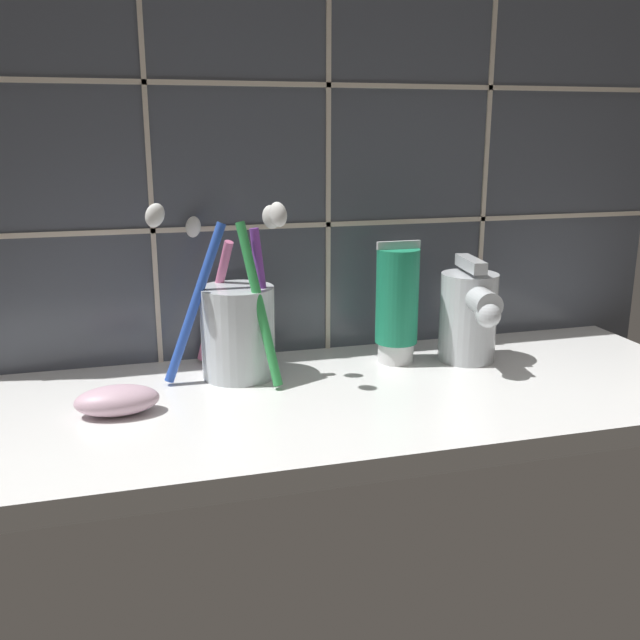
% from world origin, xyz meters
% --- Properties ---
extents(sink_counter, '(0.73, 0.28, 0.02)m').
position_xyz_m(sink_counter, '(0.00, 0.00, 0.01)').
color(sink_counter, white).
rests_on(sink_counter, ground).
extents(tile_wall_backsplash, '(0.83, 0.02, 0.42)m').
position_xyz_m(tile_wall_backsplash, '(0.00, 0.14, 0.21)').
color(tile_wall_backsplash, '#4C515B').
rests_on(tile_wall_backsplash, ground).
extents(toothbrush_cup, '(0.13, 0.13, 0.18)m').
position_xyz_m(toothbrush_cup, '(-0.09, 0.07, 0.07)').
color(toothbrush_cup, silver).
rests_on(toothbrush_cup, sink_counter).
extents(toothpaste_tube, '(0.05, 0.04, 0.13)m').
position_xyz_m(toothpaste_tube, '(0.07, 0.07, 0.08)').
color(toothpaste_tube, white).
rests_on(toothpaste_tube, sink_counter).
extents(sink_faucet, '(0.06, 0.10, 0.11)m').
position_xyz_m(sink_faucet, '(0.15, 0.05, 0.07)').
color(sink_faucet, silver).
rests_on(sink_faucet, sink_counter).
extents(soap_bar, '(0.07, 0.04, 0.03)m').
position_xyz_m(soap_bar, '(-0.21, 0.00, 0.03)').
color(soap_bar, '#DBB2C6').
rests_on(soap_bar, sink_counter).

